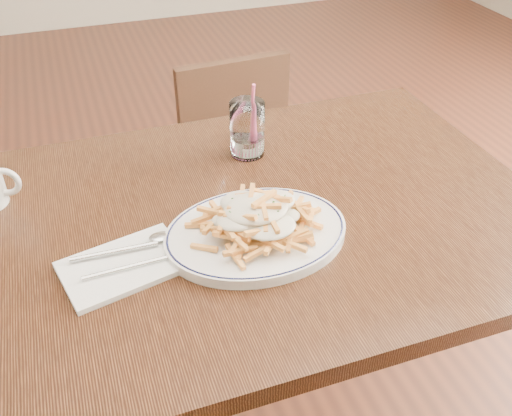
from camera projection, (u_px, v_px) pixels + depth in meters
name	position (u px, v px, depth m)	size (l,w,h in m)	color
table	(244.00, 242.00, 1.17)	(1.20, 0.80, 0.75)	black
chair_far	(226.00, 146.00, 1.94)	(0.38, 0.38, 0.78)	black
fries_plate	(256.00, 233.00, 1.05)	(0.40, 0.37, 0.02)	white
loaded_fries	(256.00, 213.00, 1.02)	(0.24, 0.21, 0.07)	#E79D46
napkin	(124.00, 266.00, 0.99)	(0.21, 0.14, 0.01)	white
cutlery	(123.00, 260.00, 0.99)	(0.22, 0.08, 0.01)	silver
water_glass	(247.00, 132.00, 1.27)	(0.08, 0.08, 0.17)	white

